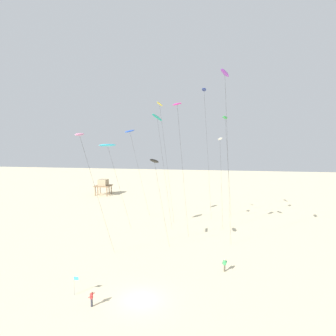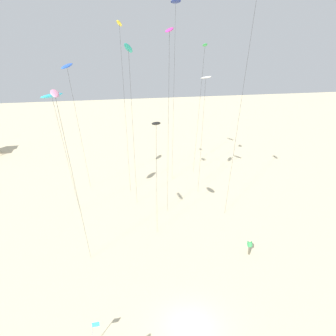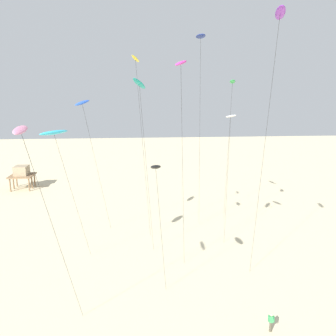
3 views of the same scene
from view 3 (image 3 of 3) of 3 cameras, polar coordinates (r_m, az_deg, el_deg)
The scene contains 13 objects.
kite_magenta at distance 30.61m, azimuth 2.19°, elevation 16.54°, with size 2.15×7.12×22.58m.
kite_black at distance 26.24m, azimuth -2.06°, elevation 0.02°, with size 1.78×7.08×14.58m.
kite_teal at distance 33.33m, azimuth -4.81°, elevation 13.51°, with size 2.29×8.21×21.07m.
kite_navy at distance 41.87m, azimuth 5.50°, elevation 20.66°, with size 2.24×8.90×26.16m.
kite_white at distance 38.64m, azimuth 10.48°, elevation 8.19°, with size 1.44×5.67×17.41m.
kite_green at distance 41.93m, azimuth 10.75°, elevation 13.61°, with size 2.80×10.84×21.20m.
kite_pink at distance 21.87m, azimuth -23.31°, elevation 5.15°, with size 1.93×8.24×17.89m.
kite_yellow at distance 37.49m, azimuth -5.40°, elevation 16.84°, with size 2.13×8.24×23.52m.
kite_purple at distance 28.22m, azimuth 18.24°, elevation 22.86°, with size 2.57×9.63×25.73m.
kite_cyan at distance 33.18m, azimuth -18.59°, elevation 5.55°, with size 2.93×8.92×16.32m.
kite_blue at distance 39.84m, azimuth -14.16°, elevation 10.34°, with size 2.78×9.64×18.93m.
kite_flyer_nearest at distance 32.41m, azimuth 16.90°, elevation -23.51°, with size 0.66×0.65×1.67m.
stilt_house at distance 75.73m, azimuth -23.35°, elevation -0.71°, with size 4.62×4.64×4.83m.
Camera 3 is at (-1.69, -16.01, 19.82)m, focal length 36.30 mm.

